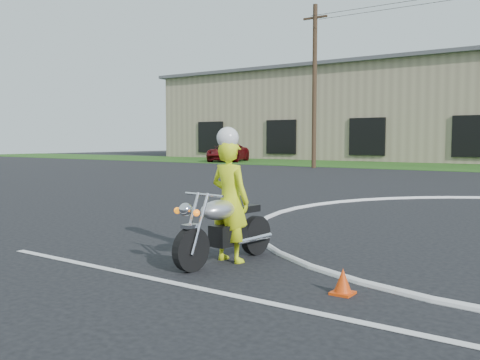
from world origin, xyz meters
The scene contains 4 objects.
primary_motorcycle centered at (-3.89, -2.77, 0.51)m, with size 0.69×1.98×1.04m.
rider_primary_grp centered at (-3.89, -2.64, 0.93)m, with size 0.67×0.47×1.93m.
pickup_grp centered at (-25.09, 25.52, 0.74)m, with size 4.22×5.82×1.47m.
warehouse centered at (-18.00, 39.99, 4.16)m, with size 41.00×17.00×8.30m.
Camera 1 is at (0.66, -8.72, 1.75)m, focal length 40.00 mm.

